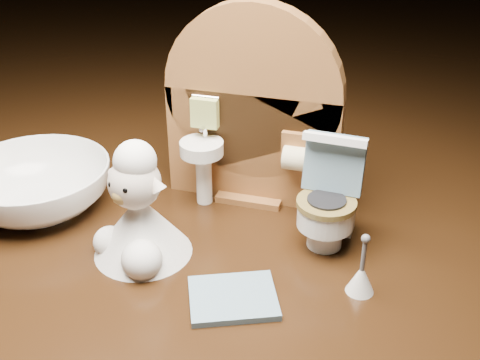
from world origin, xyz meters
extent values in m
cube|color=black|center=(0.00, 0.00, -0.05)|extent=(2.50, 2.50, 0.10)
cube|color=brown|center=(0.00, 0.07, 0.04)|extent=(0.13, 0.02, 0.09)
cylinder|color=brown|center=(0.00, 0.07, 0.09)|extent=(0.13, 0.02, 0.13)
cube|color=brown|center=(0.00, 0.07, 0.00)|extent=(0.05, 0.04, 0.01)
cylinder|color=white|center=(-0.03, 0.05, 0.02)|extent=(0.01, 0.01, 0.04)
cylinder|color=white|center=(-0.03, 0.04, 0.05)|extent=(0.03, 0.03, 0.01)
cylinder|color=silver|center=(-0.03, 0.05, 0.06)|extent=(0.00, 0.00, 0.01)
cube|color=#A9B45A|center=(-0.03, 0.05, 0.07)|extent=(0.02, 0.01, 0.02)
cube|color=brown|center=(0.04, 0.06, 0.05)|extent=(0.02, 0.01, 0.02)
cylinder|color=beige|center=(0.04, 0.05, 0.05)|extent=(0.02, 0.02, 0.02)
cylinder|color=white|center=(0.06, 0.02, 0.01)|extent=(0.02, 0.02, 0.02)
cylinder|color=white|center=(0.06, 0.01, 0.03)|extent=(0.04, 0.04, 0.02)
cylinder|color=brown|center=(0.06, 0.01, 0.04)|extent=(0.04, 0.04, 0.00)
cube|color=white|center=(0.07, 0.04, 0.02)|extent=(0.03, 0.02, 0.05)
cube|color=slate|center=(0.07, 0.03, 0.06)|extent=(0.04, 0.02, 0.04)
cube|color=white|center=(0.06, 0.03, 0.08)|extent=(0.04, 0.01, 0.01)
cylinder|color=#A6C63A|center=(0.07, 0.04, 0.05)|extent=(0.01, 0.01, 0.01)
cube|color=slate|center=(0.02, -0.06, 0.00)|extent=(0.06, 0.06, 0.00)
cone|color=white|center=(0.09, -0.03, 0.01)|extent=(0.02, 0.02, 0.02)
cylinder|color=#59595B|center=(0.09, -0.03, 0.03)|extent=(0.00, 0.00, 0.02)
sphere|color=#59595B|center=(0.09, -0.03, 0.04)|extent=(0.01, 0.01, 0.01)
cone|color=white|center=(-0.05, -0.03, 0.02)|extent=(0.07, 0.07, 0.04)
sphere|color=white|center=(-0.04, -0.05, 0.01)|extent=(0.03, 0.03, 0.03)
sphere|color=white|center=(-0.07, -0.03, 0.01)|extent=(0.02, 0.02, 0.02)
sphere|color=beige|center=(-0.05, -0.03, 0.05)|extent=(0.03, 0.03, 0.03)
sphere|color=olive|center=(-0.06, -0.04, 0.05)|extent=(0.01, 0.01, 0.01)
sphere|color=white|center=(-0.05, -0.03, 0.07)|extent=(0.03, 0.03, 0.03)
cone|color=beige|center=(-0.07, -0.02, 0.06)|extent=(0.02, 0.01, 0.02)
cone|color=beige|center=(-0.04, -0.03, 0.06)|extent=(0.02, 0.01, 0.02)
sphere|color=black|center=(-0.06, -0.04, 0.06)|extent=(0.00, 0.00, 0.00)
sphere|color=black|center=(-0.05, -0.04, 0.06)|extent=(0.00, 0.00, 0.00)
imported|color=white|center=(-0.15, 0.00, 0.02)|extent=(0.12, 0.12, 0.03)
camera|label=1|loc=(0.10, -0.32, 0.24)|focal=45.00mm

